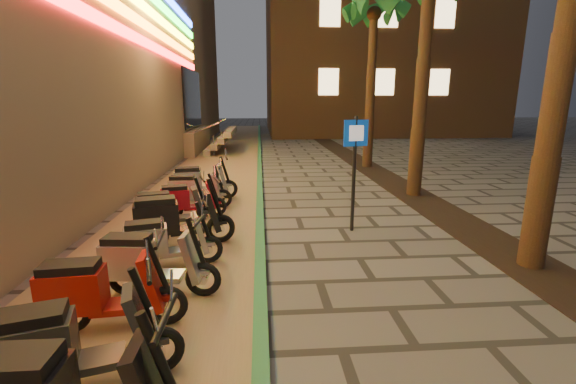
{
  "coord_description": "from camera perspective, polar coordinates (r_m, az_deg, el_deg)",
  "views": [
    {
      "loc": [
        -0.87,
        -3.66,
        2.67
      ],
      "look_at": [
        -0.41,
        2.57,
        1.2
      ],
      "focal_mm": 24.0,
      "sensor_mm": 36.0,
      "label": 1
    }
  ],
  "objects": [
    {
      "name": "planting_strip",
      "position": [
        10.1,
        22.29,
        -3.02
      ],
      "size": [
        1.2,
        40.0,
        0.02
      ],
      "primitive_type": "cube",
      "color": "black",
      "rests_on": "ground"
    },
    {
      "name": "parking_strip",
      "position": [
        14.02,
        -11.2,
        2.06
      ],
      "size": [
        3.4,
        60.0,
        0.01
      ],
      "primitive_type": "cube",
      "color": "#8C7251",
      "rests_on": "ground"
    },
    {
      "name": "pedestrian_sign",
      "position": [
        7.96,
        9.86,
        4.96
      ],
      "size": [
        0.52,
        0.15,
        2.39
      ],
      "rotation": [
        0.0,
        0.0,
        0.23
      ],
      "color": "black",
      "rests_on": "ground"
    },
    {
      "name": "scooter_11",
      "position": [
        10.06,
        -13.99,
        0.3
      ],
      "size": [
        1.57,
        0.55,
        1.11
      ],
      "rotation": [
        0.0,
        0.0,
        0.01
      ],
      "color": "black",
      "rests_on": "ground"
    },
    {
      "name": "ground",
      "position": [
        4.61,
        8.1,
        -22.28
      ],
      "size": [
        120.0,
        120.0,
        0.0
      ],
      "primitive_type": "plane",
      "color": "#474442",
      "rests_on": "ground"
    },
    {
      "name": "scooter_6",
      "position": [
        5.77,
        -20.16,
        -9.73
      ],
      "size": [
        1.64,
        0.61,
        1.15
      ],
      "rotation": [
        0.0,
        0.0,
        -0.1
      ],
      "color": "black",
      "rests_on": "ground"
    },
    {
      "name": "scooter_10",
      "position": [
        9.18,
        -14.94,
        -1.15
      ],
      "size": [
        1.49,
        0.72,
        1.05
      ],
      "rotation": [
        0.0,
        0.0,
        0.24
      ],
      "color": "black",
      "rests_on": "ground"
    },
    {
      "name": "scooter_4",
      "position": [
        4.27,
        -30.25,
        -19.09
      ],
      "size": [
        1.66,
        0.86,
        1.18
      ],
      "rotation": [
        0.0,
        0.0,
        0.29
      ],
      "color": "black",
      "rests_on": "ground"
    },
    {
      "name": "scooter_5",
      "position": [
        5.16,
        -26.54,
        -13.12
      ],
      "size": [
        1.64,
        0.6,
        1.16
      ],
      "rotation": [
        0.0,
        0.0,
        0.09
      ],
      "color": "black",
      "rests_on": "ground"
    },
    {
      "name": "palm_d",
      "position": [
        16.61,
        12.65,
        24.35
      ],
      "size": [
        2.97,
        3.02,
        7.16
      ],
      "color": "#472D19",
      "rests_on": "ground"
    },
    {
      "name": "green_curb",
      "position": [
        13.91,
        -4.24,
        2.38
      ],
      "size": [
        0.18,
        60.0,
        0.1
      ],
      "primitive_type": "cube",
      "color": "#296F3D",
      "rests_on": "ground"
    },
    {
      "name": "scooter_9",
      "position": [
        8.31,
        -17.45,
        -2.55
      ],
      "size": [
        1.61,
        0.83,
        1.14
      ],
      "rotation": [
        0.0,
        0.0,
        0.29
      ],
      "color": "black",
      "rests_on": "ground"
    },
    {
      "name": "scooter_8",
      "position": [
        7.4,
        -16.71,
        -3.9
      ],
      "size": [
        1.82,
        0.91,
        1.29
      ],
      "rotation": [
        0.0,
        0.0,
        0.26
      ],
      "color": "black",
      "rests_on": "ground"
    },
    {
      "name": "scooter_7",
      "position": [
        6.55,
        -18.18,
        -7.03
      ],
      "size": [
        1.54,
        0.77,
        1.09
      ],
      "rotation": [
        0.0,
        0.0,
        0.26
      ],
      "color": "black",
      "rests_on": "ground"
    },
    {
      "name": "scooter_12",
      "position": [
        10.85,
        -13.21,
        1.52
      ],
      "size": [
        1.73,
        0.73,
        1.21
      ],
      "rotation": [
        0.0,
        0.0,
        0.17
      ],
      "color": "black",
      "rests_on": "ground"
    }
  ]
}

